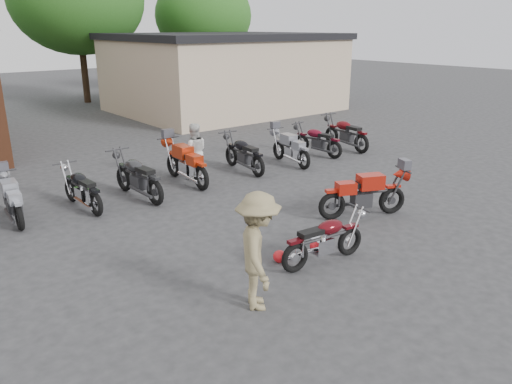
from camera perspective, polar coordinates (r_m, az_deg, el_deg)
ground at (r=9.77m, az=7.68°, el=-6.63°), size 90.00×90.00×0.00m
stucco_building at (r=25.92m, az=-3.64°, el=13.20°), size 10.00×8.00×3.50m
tree_2 at (r=29.89m, az=-19.56°, el=18.02°), size 7.04×7.04×8.80m
tree_3 at (r=33.56m, az=-5.96°, el=17.84°), size 6.08×6.08×7.60m
vintage_motorcycle at (r=9.09m, az=7.93°, el=-5.09°), size 1.82×0.78×1.03m
sportbike at (r=11.42m, az=12.33°, el=0.03°), size 2.12×1.45×1.18m
helmet at (r=9.19m, az=2.74°, el=-7.37°), size 0.33×0.33×0.23m
person_light at (r=13.99m, az=-7.10°, el=4.59°), size 0.96×0.88×1.59m
person_tan at (r=7.49m, az=0.25°, el=-6.79°), size 1.22×1.37×1.84m
row_bike_1 at (r=12.20m, az=-26.14°, el=-0.58°), size 0.76×1.88×1.06m
row_bike_2 at (r=12.38m, az=-19.34°, el=0.59°), size 0.71×1.88×1.07m
row_bike_3 at (r=12.76m, az=-13.42°, el=1.98°), size 0.82×2.13×1.21m
row_bike_4 at (r=13.72m, az=-8.05°, el=3.52°), size 0.80×2.17×1.24m
row_bike_5 at (r=14.76m, az=-1.45°, el=4.60°), size 0.85×2.05×1.16m
row_bike_6 at (r=15.57m, az=3.94°, el=5.20°), size 0.92×1.99×1.11m
row_bike_7 at (r=16.77m, az=6.99°, el=6.04°), size 0.82×1.94×1.09m
row_bike_8 at (r=17.78m, az=10.21°, el=6.82°), size 0.96×2.19×1.23m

